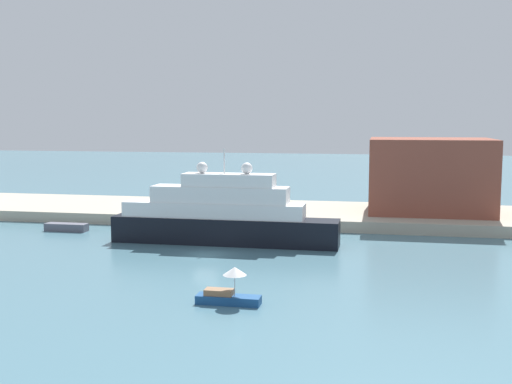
% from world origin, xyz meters
% --- Properties ---
extents(ground, '(400.00, 400.00, 0.00)m').
position_xyz_m(ground, '(0.00, 0.00, 0.00)').
color(ground, slate).
extents(quay_dock, '(110.00, 19.52, 1.46)m').
position_xyz_m(quay_dock, '(0.00, 25.76, 0.73)').
color(quay_dock, '#ADA38E').
rests_on(quay_dock, ground).
extents(large_yacht, '(26.06, 3.88, 10.86)m').
position_xyz_m(large_yacht, '(0.09, 6.44, 3.22)').
color(large_yacht, black).
rests_on(large_yacht, ground).
extents(small_motorboat, '(4.99, 1.82, 2.93)m').
position_xyz_m(small_motorboat, '(6.56, -16.57, 1.03)').
color(small_motorboat, navy).
rests_on(small_motorboat, ground).
extents(work_barge, '(5.47, 1.53, 0.98)m').
position_xyz_m(work_barge, '(-21.38, 10.47, 0.49)').
color(work_barge, '#595966').
rests_on(work_barge, ground).
extents(harbor_building, '(16.36, 13.47, 10.09)m').
position_xyz_m(harbor_building, '(24.44, 27.17, 6.50)').
color(harbor_building, brown).
rests_on(harbor_building, quay_dock).
extents(parked_car, '(4.23, 1.86, 1.43)m').
position_xyz_m(parked_car, '(-11.34, 24.02, 2.07)').
color(parked_car, black).
rests_on(parked_car, quay_dock).
extents(person_figure, '(0.36, 0.36, 1.82)m').
position_xyz_m(person_figure, '(-7.11, 21.75, 2.30)').
color(person_figure, '#4C4C4C').
rests_on(person_figure, quay_dock).
extents(mooring_bollard, '(0.43, 0.43, 0.88)m').
position_xyz_m(mooring_bollard, '(0.65, 16.87, 1.90)').
color(mooring_bollard, black).
rests_on(mooring_bollard, quay_dock).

